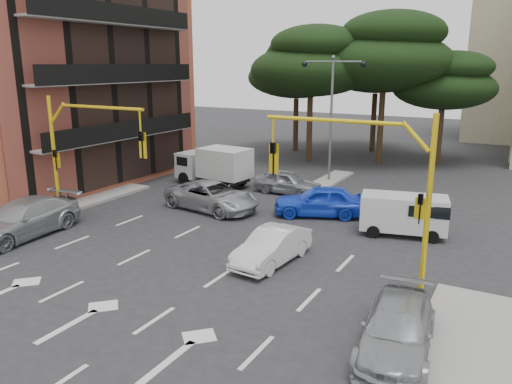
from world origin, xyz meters
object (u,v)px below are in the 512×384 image
at_px(car_silver_wagon, 22,219).
at_px(box_truck_a, 214,166).
at_px(street_lamp_center, 332,97).
at_px(van_white, 403,215).
at_px(signal_mast_left, 79,144).
at_px(car_silver_cross_a, 212,196).
at_px(signal_mast_right, 373,176).
at_px(car_silver_cross_b, 288,182).
at_px(car_white_hatch, 272,246).
at_px(car_silver_parked, 397,330).
at_px(car_blue_compact, 320,201).

bearing_deg(car_silver_wagon, box_truck_a, 76.41).
bearing_deg(street_lamp_center, van_white, -50.78).
bearing_deg(signal_mast_left, box_truck_a, 85.10).
height_order(car_silver_cross_a, box_truck_a, box_truck_a).
relative_size(signal_mast_right, street_lamp_center, 0.77).
height_order(car_silver_cross_a, car_silver_cross_b, car_silver_cross_a).
xyz_separation_m(signal_mast_left, car_white_hatch, (9.80, 0.19, -3.23)).
bearing_deg(car_silver_parked, car_silver_cross_b, 118.27).
bearing_deg(car_silver_cross_b, van_white, -116.60).
relative_size(signal_mast_left, car_white_hatch, 1.51).
xyz_separation_m(car_silver_parked, box_truck_a, (-14.68, 13.25, 0.57)).
height_order(car_silver_wagon, car_silver_cross_b, car_silver_wagon).
xyz_separation_m(car_silver_cross_a, car_silver_cross_b, (2.02, 4.94, -0.04)).
height_order(car_blue_compact, car_silver_cross_a, car_blue_compact).
relative_size(car_silver_wagon, box_truck_a, 1.12).
xyz_separation_m(car_blue_compact, van_white, (4.33, -0.88, 0.15)).
bearing_deg(signal_mast_right, box_truck_a, 143.07).
xyz_separation_m(street_lamp_center, car_silver_cross_b, (-1.03, -4.01, -4.74)).
relative_size(car_white_hatch, box_truck_a, 0.81).
distance_m(car_silver_parked, van_white, 9.78).
relative_size(car_silver_parked, van_white, 1.21).
height_order(car_white_hatch, van_white, van_white).
xyz_separation_m(signal_mast_left, car_silver_cross_a, (3.75, 5.06, -3.16)).
bearing_deg(car_silver_cross_b, street_lamp_center, -12.77).
bearing_deg(signal_mast_left, van_white, 23.77).
bearing_deg(car_silver_wagon, car_white_hatch, 9.60).
relative_size(car_silver_cross_b, car_silver_parked, 0.90).
xyz_separation_m(car_white_hatch, car_silver_cross_b, (-4.03, 9.81, 0.03)).
bearing_deg(car_silver_parked, car_silver_cross_a, 136.25).
bearing_deg(box_truck_a, signal_mast_left, -179.19).
bearing_deg(car_blue_compact, car_silver_cross_b, -157.10).
bearing_deg(car_silver_cross_a, car_silver_cross_b, -13.94).
relative_size(street_lamp_center, car_silver_cross_a, 1.49).
bearing_deg(car_silver_cross_a, car_silver_parked, -118.20).
height_order(signal_mast_right, van_white, signal_mast_right).
distance_m(car_silver_wagon, car_silver_cross_b, 14.31).
bearing_deg(car_blue_compact, signal_mast_right, 10.75).
relative_size(car_blue_compact, car_silver_parked, 1.02).
relative_size(street_lamp_center, car_silver_parked, 1.75).
height_order(car_blue_compact, car_silver_wagon, car_silver_wagon).
xyz_separation_m(car_silver_wagon, box_truck_a, (2.02, 12.10, 0.42)).
relative_size(signal_mast_right, van_white, 1.63).
height_order(signal_mast_left, van_white, signal_mast_left).
bearing_deg(box_truck_a, van_white, -100.66).
relative_size(signal_mast_right, car_blue_compact, 1.32).
xyz_separation_m(street_lamp_center, car_silver_parked, (8.70, -17.65, -4.78)).
bearing_deg(car_white_hatch, car_silver_parked, -29.15).
bearing_deg(signal_mast_right, car_white_hatch, 177.07).
bearing_deg(street_lamp_center, car_silver_wagon, -115.87).
xyz_separation_m(car_white_hatch, car_blue_compact, (-0.72, 6.60, 0.12)).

